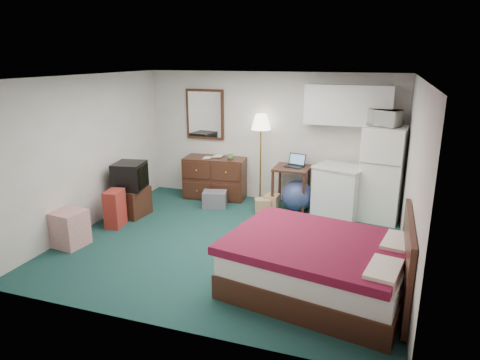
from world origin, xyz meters
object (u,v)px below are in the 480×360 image
(kitchen_counter, at_px, (339,192))
(suitcase, at_px, (115,209))
(desk, at_px, (291,188))
(bed, at_px, (318,266))
(tv_stand, at_px, (132,202))
(fridge, at_px, (382,174))
(dresser, at_px, (215,178))
(floor_lamp, at_px, (261,159))

(kitchen_counter, xyz_separation_m, suitcase, (-3.50, -1.75, -0.13))
(desk, relative_size, suitcase, 1.28)
(desk, xyz_separation_m, bed, (0.95, -2.82, -0.07))
(tv_stand, bearing_deg, suitcase, -81.88)
(kitchen_counter, bearing_deg, fridge, 23.47)
(tv_stand, bearing_deg, fridge, 21.43)
(dresser, distance_m, floor_lamp, 1.03)
(dresser, height_order, suitcase, dresser)
(desk, relative_size, bed, 0.39)
(desk, height_order, kitchen_counter, kitchen_counter)
(kitchen_counter, relative_size, tv_stand, 1.59)
(bed, bearing_deg, kitchen_counter, 101.80)
(desk, bearing_deg, fridge, -1.50)
(dresser, bearing_deg, kitchen_counter, -10.60)
(floor_lamp, distance_m, kitchen_counter, 1.64)
(fridge, xyz_separation_m, tv_stand, (-4.24, -1.26, -0.57))
(desk, bearing_deg, bed, -71.64)
(dresser, relative_size, suitcase, 1.95)
(desk, bearing_deg, tv_stand, -154.05)
(desk, bearing_deg, floor_lamp, 163.14)
(floor_lamp, distance_m, desk, 0.83)
(fridge, bearing_deg, kitchen_counter, -165.78)
(desk, height_order, suitcase, desk)
(kitchen_counter, bearing_deg, bed, -70.14)
(bed, bearing_deg, suitcase, 175.23)
(tv_stand, relative_size, suitcase, 0.88)
(floor_lamp, xyz_separation_m, bed, (1.61, -3.02, -0.54))
(floor_lamp, relative_size, desk, 2.16)
(dresser, relative_size, fridge, 0.74)
(floor_lamp, bearing_deg, suitcase, -133.70)
(bed, relative_size, suitcase, 3.28)
(fridge, height_order, bed, fridge)
(floor_lamp, distance_m, suitcase, 2.88)
(fridge, bearing_deg, dresser, -173.50)
(floor_lamp, bearing_deg, desk, -16.66)
(fridge, bearing_deg, tv_stand, -154.00)
(fridge, height_order, tv_stand, fridge)
(dresser, distance_m, fridge, 3.21)
(floor_lamp, distance_m, tv_stand, 2.56)
(floor_lamp, xyz_separation_m, fridge, (2.26, -0.23, -0.04))
(floor_lamp, distance_m, bed, 3.46)
(floor_lamp, height_order, bed, floor_lamp)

